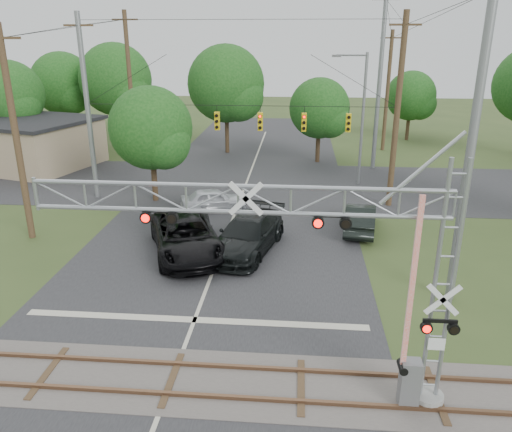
# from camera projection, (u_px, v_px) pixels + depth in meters

# --- Properties ---
(ground) EXTENTS (160.00, 160.00, 0.00)m
(ground) POSITION_uv_depth(u_px,v_px,m) (154.00, 428.00, 13.61)
(ground) COLOR #354721
(ground) RESTS_ON ground
(road_main) EXTENTS (14.00, 90.00, 0.02)m
(road_main) POSITION_uv_depth(u_px,v_px,m) (214.00, 268.00, 22.98)
(road_main) COLOR #262629
(road_main) RESTS_ON ground
(road_cross) EXTENTS (90.00, 12.00, 0.02)m
(road_cross) POSITION_uv_depth(u_px,v_px,m) (246.00, 184.00, 36.10)
(road_cross) COLOR #262629
(road_cross) RESTS_ON ground
(railroad_track) EXTENTS (90.00, 3.20, 0.17)m
(railroad_track) POSITION_uv_depth(u_px,v_px,m) (172.00, 380.00, 15.47)
(railroad_track) COLOR #4D4742
(railroad_track) RESTS_ON ground
(crossing_gantry) EXTENTS (11.50, 0.93, 7.30)m
(crossing_gantry) POSITION_uv_depth(u_px,v_px,m) (318.00, 257.00, 13.26)
(crossing_gantry) COLOR gray
(crossing_gantry) RESTS_ON ground
(traffic_signal_span) EXTENTS (19.34, 0.36, 11.50)m
(traffic_signal_span) POSITION_uv_depth(u_px,v_px,m) (253.00, 114.00, 30.37)
(traffic_signal_span) COLOR gray
(traffic_signal_span) RESTS_ON ground
(pickup_black) EXTENTS (5.12, 7.20, 1.82)m
(pickup_black) POSITION_uv_depth(u_px,v_px,m) (186.00, 236.00, 24.24)
(pickup_black) COLOR black
(pickup_black) RESTS_ON ground
(car_dark) EXTENTS (3.88, 6.48, 1.76)m
(car_dark) POSITION_uv_depth(u_px,v_px,m) (248.00, 235.00, 24.53)
(car_dark) COLOR black
(car_dark) RESTS_ON ground
(sedan_silver) EXTENTS (4.33, 2.79, 1.37)m
(sedan_silver) POSITION_uv_depth(u_px,v_px,m) (214.00, 200.00, 30.45)
(sedan_silver) COLOR silver
(sedan_silver) RESTS_ON ground
(suv_dark) EXTENTS (2.22, 4.72, 1.49)m
(suv_dark) POSITION_uv_depth(u_px,v_px,m) (360.00, 218.00, 27.22)
(suv_dark) COLOR black
(suv_dark) RESTS_ON ground
(streetlight) EXTENTS (2.43, 0.25, 9.10)m
(streetlight) POSITION_uv_depth(u_px,v_px,m) (360.00, 113.00, 34.55)
(streetlight) COLOR gray
(streetlight) RESTS_ON ground
(utility_poles) EXTENTS (23.90, 28.92, 13.34)m
(utility_poles) POSITION_uv_depth(u_px,v_px,m) (282.00, 101.00, 33.14)
(utility_poles) COLOR #422E1E
(utility_poles) RESTS_ON ground
(treeline) EXTENTS (51.37, 31.31, 9.65)m
(treeline) POSITION_uv_depth(u_px,v_px,m) (260.00, 92.00, 41.36)
(treeline) COLOR #3C2B1B
(treeline) RESTS_ON ground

